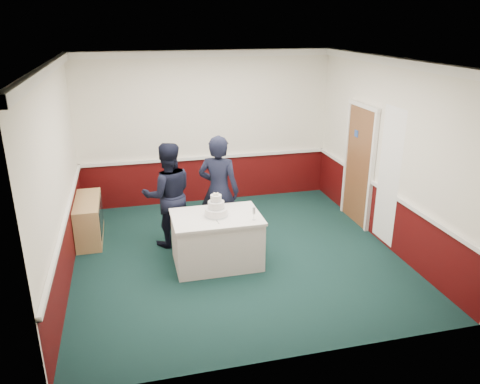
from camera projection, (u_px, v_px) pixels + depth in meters
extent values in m
plane|color=#132F2D|center=(236.00, 255.00, 7.47)|extent=(5.00, 5.00, 0.00)
cube|color=white|center=(207.00, 129.00, 9.20)|extent=(5.00, 0.05, 3.00)
cube|color=white|center=(60.00, 177.00, 6.39)|extent=(0.05, 5.00, 3.00)
cube|color=white|center=(385.00, 154.00, 7.51)|extent=(0.05, 5.00, 3.00)
cube|color=white|center=(235.00, 62.00, 6.44)|extent=(5.00, 5.00, 0.05)
cube|color=#430809|center=(208.00, 179.00, 9.57)|extent=(5.00, 0.02, 0.90)
cube|color=white|center=(207.00, 157.00, 9.40)|extent=(4.98, 0.05, 0.06)
cube|color=white|center=(205.00, 54.00, 8.69)|extent=(5.00, 0.08, 0.12)
cube|color=olive|center=(359.00, 166.00, 8.39)|extent=(0.05, 0.90, 2.10)
cube|color=#234799|center=(356.00, 134.00, 8.32)|extent=(0.01, 0.12, 0.12)
cube|color=white|center=(389.00, 177.00, 7.37)|extent=(0.02, 0.60, 2.20)
cube|color=tan|center=(89.00, 219.00, 7.91)|extent=(0.40, 1.20, 0.70)
cube|color=black|center=(101.00, 215.00, 7.94)|extent=(0.01, 1.00, 0.50)
cube|color=white|center=(217.00, 241.00, 7.09)|extent=(1.28, 0.88, 0.76)
cube|color=white|center=(216.00, 217.00, 6.95)|extent=(1.32, 0.92, 0.04)
cylinder|color=white|center=(216.00, 212.00, 6.92)|extent=(0.34, 0.34, 0.12)
cylinder|color=silver|center=(216.00, 215.00, 6.94)|extent=(0.35, 0.35, 0.03)
cylinder|color=white|center=(216.00, 205.00, 6.88)|extent=(0.24, 0.24, 0.11)
cylinder|color=silver|center=(216.00, 208.00, 6.90)|extent=(0.25, 0.25, 0.02)
cylinder|color=white|center=(216.00, 198.00, 6.85)|extent=(0.16, 0.16, 0.10)
cylinder|color=silver|center=(216.00, 201.00, 6.86)|extent=(0.17, 0.17, 0.02)
sphere|color=#EDE5C9|center=(216.00, 194.00, 6.82)|extent=(0.03, 0.03, 0.03)
sphere|color=#EDE5C9|center=(218.00, 193.00, 6.84)|extent=(0.03, 0.03, 0.03)
sphere|color=#EDE5C9|center=(214.00, 193.00, 6.84)|extent=(0.03, 0.03, 0.03)
sphere|color=#EDE5C9|center=(217.00, 194.00, 6.81)|extent=(0.03, 0.03, 0.03)
sphere|color=#EDE5C9|center=(214.00, 194.00, 6.81)|extent=(0.03, 0.03, 0.03)
cube|color=silver|center=(217.00, 221.00, 6.75)|extent=(0.04, 0.22, 0.00)
cylinder|color=silver|center=(254.00, 220.00, 6.80)|extent=(0.05, 0.05, 0.01)
cylinder|color=silver|center=(254.00, 217.00, 6.78)|extent=(0.01, 0.01, 0.09)
cylinder|color=silver|center=(254.00, 210.00, 6.75)|extent=(0.04, 0.04, 0.11)
imported|color=black|center=(168.00, 195.00, 7.55)|extent=(0.88, 0.70, 1.73)
imported|color=black|center=(219.00, 191.00, 7.56)|extent=(0.80, 0.70, 1.84)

